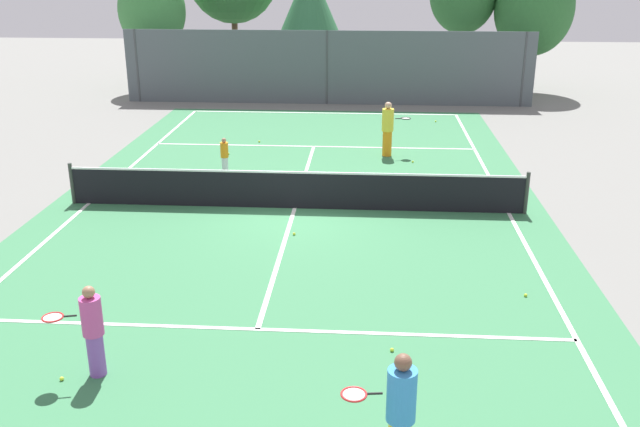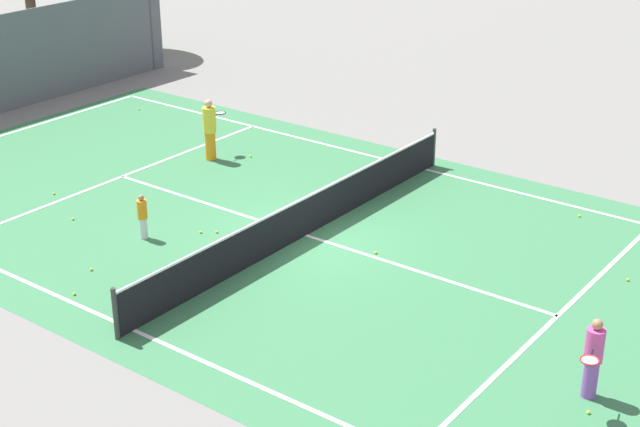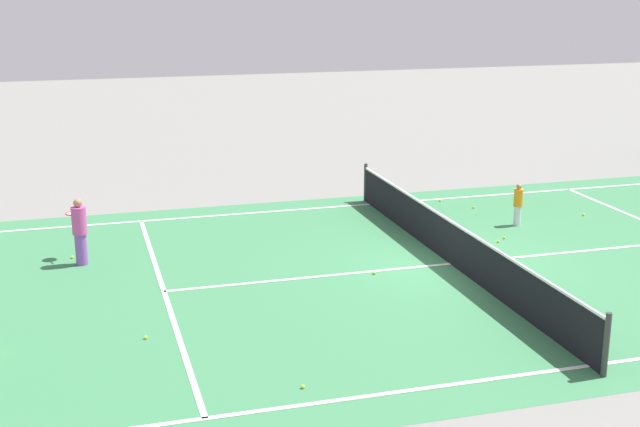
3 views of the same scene
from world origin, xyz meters
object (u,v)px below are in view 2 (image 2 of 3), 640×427
object	(u,v)px
player_0	(143,216)
tennis_ball_6	(376,253)
player_2	(593,357)
tennis_ball_12	(588,412)
tennis_ball_10	(201,232)
tennis_ball_8	(628,280)
player_1	(210,129)
tennis_ball_11	(54,194)
tennis_ball_9	(73,219)
ball_crate	(227,246)
tennis_ball_2	(217,232)
tennis_ball_4	(251,156)
tennis_ball_5	(74,294)
tennis_ball_0	(579,216)
tennis_ball_1	(91,269)
tennis_ball_7	(139,109)

from	to	relation	value
player_0	tennis_ball_6	distance (m)	5.53
player_2	tennis_ball_12	bearing A→B (deg)	-156.69
tennis_ball_6	tennis_ball_10	xyz separation A→B (m)	(-1.59, 3.97, 0.00)
tennis_ball_8	tennis_ball_10	xyz separation A→B (m)	(-3.75, 9.06, 0.00)
player_1	tennis_ball_11	bearing A→B (deg)	161.92
tennis_ball_6	tennis_ball_10	world-z (taller)	same
tennis_ball_8	tennis_ball_9	distance (m)	13.14
player_0	tennis_ball_9	world-z (taller)	player_0
ball_crate	tennis_ball_2	bearing A→B (deg)	54.59
tennis_ball_4	tennis_ball_12	world-z (taller)	same
player_1	tennis_ball_11	distance (m)	4.79
tennis_ball_5	tennis_ball_12	xyz separation A→B (m)	(2.48, -10.24, 0.00)
tennis_ball_0	tennis_ball_12	distance (m)	8.46
tennis_ball_10	tennis_ball_12	bearing A→B (deg)	-97.57
tennis_ball_9	tennis_ball_10	world-z (taller)	same
tennis_ball_10	tennis_ball_12	distance (m)	10.35
ball_crate	tennis_ball_12	distance (m)	9.07
tennis_ball_10	ball_crate	bearing A→B (deg)	-109.00
tennis_ball_1	tennis_ball_6	world-z (taller)	same
player_0	player_1	bearing A→B (deg)	26.29
ball_crate	tennis_ball_4	xyz separation A→B (m)	(5.15, 3.75, -0.15)
player_0	tennis_ball_6	world-z (taller)	player_0
player_0	tennis_ball_2	bearing A→B (deg)	-43.34
player_1	player_2	distance (m)	14.20
ball_crate	tennis_ball_7	distance (m)	11.65
ball_crate	tennis_ball_5	distance (m)	3.63
tennis_ball_6	tennis_ball_10	bearing A→B (deg)	111.84
tennis_ball_6	tennis_ball_8	xyz separation A→B (m)	(2.16, -5.08, 0.00)
tennis_ball_2	tennis_ball_4	xyz separation A→B (m)	(4.48, 2.80, 0.00)
ball_crate	tennis_ball_5	size ratio (longest dim) A/B	6.45
player_2	tennis_ball_5	size ratio (longest dim) A/B	23.11
player_0	tennis_ball_8	distance (m)	11.03
tennis_ball_1	tennis_ball_6	size ratio (longest dim) A/B	1.00
tennis_ball_8	tennis_ball_0	bearing A→B (deg)	39.96
player_2	tennis_ball_11	distance (m)	14.85
tennis_ball_5	tennis_ball_9	bearing A→B (deg)	50.89
tennis_ball_7	tennis_ball_12	xyz separation A→B (m)	(-7.32, -18.77, 0.00)
tennis_ball_5	tennis_ball_10	xyz separation A→B (m)	(3.85, 0.03, 0.00)
tennis_ball_2	tennis_ball_10	distance (m)	0.38
tennis_ball_0	tennis_ball_11	size ratio (longest dim) A/B	1.00
player_0	tennis_ball_0	distance (m)	10.71
ball_crate	tennis_ball_7	size ratio (longest dim) A/B	6.45
ball_crate	tennis_ball_10	xyz separation A→B (m)	(0.43, 1.24, -0.15)
player_0	tennis_ball_11	xyz separation A→B (m)	(0.45, 3.89, -0.54)
player_0	tennis_ball_0	size ratio (longest dim) A/B	16.82
tennis_ball_6	tennis_ball_10	distance (m)	4.28
player_2	tennis_ball_9	distance (m)	13.15
tennis_ball_2	tennis_ball_11	bearing A→B (deg)	98.97
tennis_ball_2	tennis_ball_12	distance (m)	10.10
player_2	tennis_ball_1	xyz separation A→B (m)	(-2.00, 10.62, -0.76)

